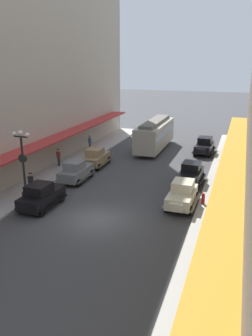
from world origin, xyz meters
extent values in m
plane|color=#424244|center=(0.00, 0.00, 0.00)|extent=(200.00, 200.00, 0.00)
cube|color=#B7B5AD|center=(-7.50, 0.00, 0.07)|extent=(3.00, 60.00, 0.15)
cube|color=#B7B5AD|center=(7.50, 0.00, 0.07)|extent=(3.00, 60.00, 0.15)
cube|color=orange|center=(8.10, 0.00, 3.00)|extent=(1.80, 54.00, 0.16)
cube|color=black|center=(-4.51, 0.62, 0.74)|extent=(1.75, 3.92, 0.80)
cube|color=black|center=(-4.51, 0.37, 1.49)|extent=(1.46, 1.72, 0.70)
cube|color=#8C9EA8|center=(-4.51, 0.37, 1.49)|extent=(1.39, 1.68, 0.42)
cube|color=black|center=(-4.48, 2.75, 0.79)|extent=(0.94, 0.37, 0.52)
cube|color=black|center=(-5.46, 0.63, 0.42)|extent=(0.28, 3.51, 0.12)
cube|color=black|center=(-3.56, 0.61, 0.42)|extent=(0.28, 3.51, 0.12)
cylinder|color=black|center=(-5.30, 2.00, 0.34)|extent=(0.23, 0.68, 0.68)
cylinder|color=black|center=(-3.68, 1.98, 0.34)|extent=(0.23, 0.68, 0.68)
cylinder|color=black|center=(-5.33, -0.73, 0.34)|extent=(0.23, 0.68, 0.68)
cylinder|color=black|center=(-3.71, -0.75, 0.34)|extent=(0.23, 0.68, 0.68)
cube|color=slate|center=(-4.76, 6.57, 0.74)|extent=(1.73, 3.91, 0.80)
cube|color=slate|center=(-4.76, 6.32, 1.49)|extent=(1.45, 1.71, 0.70)
cube|color=#8C9EA8|center=(-4.76, 6.32, 1.49)|extent=(1.38, 1.67, 0.42)
cube|color=slate|center=(-4.78, 8.70, 0.79)|extent=(0.94, 0.37, 0.52)
cube|color=#393A3D|center=(-5.71, 6.56, 0.42)|extent=(0.26, 3.51, 0.12)
cube|color=#393A3D|center=(-3.81, 6.57, 0.42)|extent=(0.26, 3.51, 0.12)
cylinder|color=black|center=(-5.58, 7.93, 0.34)|extent=(0.22, 0.68, 0.68)
cylinder|color=black|center=(-3.96, 7.94, 0.34)|extent=(0.22, 0.68, 0.68)
cylinder|color=black|center=(-5.56, 5.20, 0.34)|extent=(0.22, 0.68, 0.68)
cylinder|color=black|center=(-3.95, 5.21, 0.34)|extent=(0.22, 0.68, 0.68)
cube|color=#997F5B|center=(-4.88, 11.16, 0.74)|extent=(1.79, 3.94, 0.80)
cube|color=#997F5B|center=(-4.88, 10.91, 1.49)|extent=(1.48, 1.73, 0.70)
cube|color=#8C9EA8|center=(-4.88, 10.91, 1.49)|extent=(1.41, 1.70, 0.42)
cube|color=#997F5B|center=(-4.93, 13.29, 0.79)|extent=(0.94, 0.38, 0.52)
cube|color=#4C3F2D|center=(-5.83, 11.14, 0.42)|extent=(0.32, 3.51, 0.12)
cube|color=#4C3F2D|center=(-3.93, 11.18, 0.42)|extent=(0.32, 3.51, 0.12)
cylinder|color=black|center=(-5.72, 12.51, 0.34)|extent=(0.24, 0.68, 0.68)
cylinder|color=black|center=(-4.11, 12.54, 0.34)|extent=(0.24, 0.68, 0.68)
cylinder|color=black|center=(-5.66, 9.78, 0.34)|extent=(0.24, 0.68, 0.68)
cylinder|color=black|center=(-4.04, 9.82, 0.34)|extent=(0.24, 0.68, 0.68)
cube|color=black|center=(4.76, 8.92, 0.74)|extent=(1.82, 3.95, 0.80)
cube|color=black|center=(4.77, 9.17, 1.49)|extent=(1.49, 1.74, 0.70)
cube|color=#8C9EA8|center=(4.77, 9.17, 1.49)|extent=(1.42, 1.71, 0.42)
cube|color=black|center=(4.69, 6.80, 0.79)|extent=(0.95, 0.39, 0.52)
cube|color=black|center=(5.71, 8.89, 0.42)|extent=(0.35, 3.52, 0.12)
cube|color=black|center=(3.81, 8.95, 0.42)|extent=(0.35, 3.52, 0.12)
cylinder|color=black|center=(5.52, 7.53, 0.34)|extent=(0.24, 0.69, 0.68)
cylinder|color=black|center=(3.91, 7.59, 0.34)|extent=(0.24, 0.69, 0.68)
cylinder|color=black|center=(5.61, 10.26, 0.34)|extent=(0.24, 0.69, 0.68)
cylinder|color=black|center=(4.00, 10.31, 0.34)|extent=(0.24, 0.69, 0.68)
cube|color=beige|center=(4.90, 4.00, 0.74)|extent=(1.76, 3.92, 0.80)
cube|color=beige|center=(4.90, 4.25, 1.49)|extent=(1.46, 1.72, 0.70)
cube|color=#8C9EA8|center=(4.90, 4.25, 1.49)|extent=(1.39, 1.69, 0.42)
cube|color=beige|center=(4.87, 1.87, 0.79)|extent=(0.94, 0.37, 0.52)
cube|color=#6D6856|center=(5.85, 3.98, 0.42)|extent=(0.29, 3.51, 0.12)
cube|color=#6D6856|center=(3.95, 4.01, 0.42)|extent=(0.29, 3.51, 0.12)
cylinder|color=black|center=(5.69, 2.62, 0.34)|extent=(0.23, 0.68, 0.68)
cylinder|color=black|center=(4.07, 2.64, 0.34)|extent=(0.23, 0.68, 0.68)
cylinder|color=black|center=(5.73, 5.35, 0.34)|extent=(0.23, 0.68, 0.68)
cylinder|color=black|center=(4.11, 5.37, 0.34)|extent=(0.23, 0.68, 0.68)
cube|color=black|center=(4.72, 19.38, 0.74)|extent=(1.86, 3.97, 0.80)
cube|color=black|center=(4.73, 19.63, 1.49)|extent=(1.51, 1.76, 0.70)
cube|color=#8C9EA8|center=(4.73, 19.63, 1.49)|extent=(1.44, 1.72, 0.42)
cube|color=black|center=(4.64, 17.25, 0.79)|extent=(0.95, 0.40, 0.52)
cube|color=black|center=(5.67, 19.34, 0.42)|extent=(0.38, 3.52, 0.12)
cube|color=black|center=(3.78, 19.42, 0.42)|extent=(0.38, 3.52, 0.12)
cylinder|color=black|center=(5.48, 17.98, 0.34)|extent=(0.25, 0.69, 0.68)
cylinder|color=black|center=(3.86, 18.05, 0.34)|extent=(0.25, 0.69, 0.68)
cylinder|color=black|center=(5.59, 20.71, 0.34)|extent=(0.25, 0.69, 0.68)
cylinder|color=black|center=(3.97, 20.78, 0.34)|extent=(0.25, 0.69, 0.68)
cube|color=#ADA899|center=(-1.01, 19.51, 1.75)|extent=(2.53, 9.61, 2.70)
cube|color=#5F5C54|center=(-1.01, 19.51, 3.28)|extent=(1.53, 8.64, 0.36)
cube|color=#8C9EA8|center=(-1.01, 19.51, 2.22)|extent=(2.55, 8.84, 0.95)
cube|color=black|center=(-1.02, 22.39, 0.20)|extent=(2.00, 1.21, 0.40)
cube|color=black|center=(-1.00, 16.63, 0.20)|extent=(2.00, 1.21, 0.40)
cube|color=black|center=(-6.40, 1.46, 0.40)|extent=(0.44, 0.44, 0.50)
cylinder|color=black|center=(-6.40, 1.46, 2.75)|extent=(0.16, 0.16, 4.20)
cube|color=black|center=(-6.40, 1.46, 4.85)|extent=(1.10, 0.10, 0.10)
sphere|color=white|center=(-6.95, 1.46, 5.03)|extent=(0.32, 0.32, 0.32)
sphere|color=white|center=(-5.85, 1.46, 5.03)|extent=(0.32, 0.32, 0.32)
sphere|color=white|center=(-6.40, 1.46, 5.13)|extent=(0.36, 0.36, 0.36)
cylinder|color=black|center=(-6.40, 1.46, 3.25)|extent=(0.64, 0.18, 0.64)
cylinder|color=silver|center=(-6.40, 1.56, 3.25)|extent=(0.56, 0.02, 0.56)
cylinder|color=#B21E19|center=(6.35, 4.57, 0.50)|extent=(0.24, 0.24, 0.70)
sphere|color=#B21E19|center=(6.35, 4.57, 0.87)|extent=(0.20, 0.20, 0.20)
cylinder|color=#4C4238|center=(8.48, -2.21, 0.57)|extent=(0.24, 0.24, 0.85)
cube|color=#26262D|center=(8.48, -2.21, 1.28)|extent=(0.36, 0.22, 0.56)
sphere|color=beige|center=(8.48, -2.21, 1.68)|extent=(0.22, 0.22, 0.22)
cylinder|color=#4C4238|center=(-7.79, 16.17, 0.57)|extent=(0.24, 0.24, 0.85)
cube|color=#3F598C|center=(-7.79, 16.17, 1.28)|extent=(0.36, 0.22, 0.56)
sphere|color=tan|center=(-7.79, 16.17, 1.68)|extent=(0.22, 0.22, 0.22)
cylinder|color=black|center=(-7.79, 16.17, 1.80)|extent=(0.28, 0.28, 0.04)
cylinder|color=#2D2D33|center=(7.93, -1.74, 0.57)|extent=(0.24, 0.24, 0.85)
cube|color=white|center=(7.93, -1.74, 1.28)|extent=(0.36, 0.22, 0.56)
sphere|color=brown|center=(7.93, -1.74, 1.68)|extent=(0.22, 0.22, 0.22)
cylinder|color=#2D2D33|center=(-8.15, 9.62, 0.57)|extent=(0.24, 0.24, 0.85)
cube|color=maroon|center=(-8.15, 9.62, 1.28)|extent=(0.36, 0.22, 0.56)
sphere|color=beige|center=(-8.15, 9.62, 1.68)|extent=(0.22, 0.22, 0.22)
cylinder|color=black|center=(-8.15, 9.62, 1.80)|extent=(0.28, 0.28, 0.04)
cylinder|color=slate|center=(-6.52, 2.38, 0.57)|extent=(0.24, 0.24, 0.85)
cube|color=#26262D|center=(-6.52, 2.38, 1.28)|extent=(0.36, 0.22, 0.56)
sphere|color=beige|center=(-6.52, 2.38, 1.68)|extent=(0.22, 0.22, 0.22)
cylinder|color=black|center=(-6.52, 2.38, 1.80)|extent=(0.28, 0.28, 0.04)
camera|label=1|loc=(8.50, -19.23, 10.12)|focal=37.25mm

